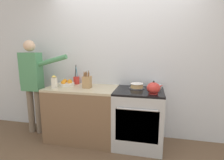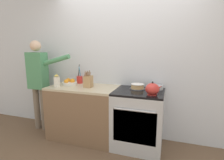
{
  "view_description": "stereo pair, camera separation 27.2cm",
  "coord_description": "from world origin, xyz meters",
  "px_view_note": "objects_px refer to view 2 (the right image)",
  "views": [
    {
      "loc": [
        0.45,
        -2.32,
        1.56
      ],
      "look_at": [
        -0.14,
        0.3,
        1.06
      ],
      "focal_mm": 28.0,
      "sensor_mm": 36.0,
      "label": 1
    },
    {
      "loc": [
        0.71,
        -2.25,
        1.56
      ],
      "look_at": [
        -0.14,
        0.3,
        1.06
      ],
      "focal_mm": 28.0,
      "sensor_mm": 36.0,
      "label": 2
    }
  ],
  "objects_px": {
    "layer_cake": "(137,87)",
    "milk_carton": "(57,81)",
    "mixing_bowl": "(157,87)",
    "knife_block": "(88,81)",
    "fruit_bowl": "(70,83)",
    "tea_kettle": "(152,89)",
    "utensil_crock": "(80,79)",
    "person_baker": "(38,78)",
    "stove_range": "(138,119)"
  },
  "relations": [
    {
      "from": "tea_kettle",
      "to": "knife_block",
      "type": "distance_m",
      "value": 1.07
    },
    {
      "from": "layer_cake",
      "to": "fruit_bowl",
      "type": "relative_size",
      "value": 0.96
    },
    {
      "from": "layer_cake",
      "to": "knife_block",
      "type": "height_order",
      "value": "knife_block"
    },
    {
      "from": "person_baker",
      "to": "milk_carton",
      "type": "bearing_deg",
      "value": -14.96
    },
    {
      "from": "tea_kettle",
      "to": "utensil_crock",
      "type": "bearing_deg",
      "value": 163.65
    },
    {
      "from": "layer_cake",
      "to": "stove_range",
      "type": "bearing_deg",
      "value": -69.21
    },
    {
      "from": "mixing_bowl",
      "to": "milk_carton",
      "type": "bearing_deg",
      "value": -167.13
    },
    {
      "from": "layer_cake",
      "to": "person_baker",
      "type": "height_order",
      "value": "person_baker"
    },
    {
      "from": "knife_block",
      "to": "person_baker",
      "type": "xyz_separation_m",
      "value": [
        -1.03,
        0.03,
        0.0
      ]
    },
    {
      "from": "mixing_bowl",
      "to": "utensil_crock",
      "type": "xyz_separation_m",
      "value": [
        -1.4,
        0.04,
        0.04
      ]
    },
    {
      "from": "layer_cake",
      "to": "person_baker",
      "type": "xyz_separation_m",
      "value": [
        -1.83,
        -0.1,
        0.06
      ]
    },
    {
      "from": "tea_kettle",
      "to": "milk_carton",
      "type": "distance_m",
      "value": 1.56
    },
    {
      "from": "stove_range",
      "to": "mixing_bowl",
      "type": "bearing_deg",
      "value": 38.39
    },
    {
      "from": "layer_cake",
      "to": "fruit_bowl",
      "type": "bearing_deg",
      "value": -177.45
    },
    {
      "from": "tea_kettle",
      "to": "knife_block",
      "type": "xyz_separation_m",
      "value": [
        -1.06,
        0.15,
        0.02
      ]
    },
    {
      "from": "utensil_crock",
      "to": "tea_kettle",
      "type": "bearing_deg",
      "value": -16.35
    },
    {
      "from": "utensil_crock",
      "to": "fruit_bowl",
      "type": "relative_size",
      "value": 1.32
    },
    {
      "from": "knife_block",
      "to": "fruit_bowl",
      "type": "relative_size",
      "value": 1.1
    },
    {
      "from": "stove_range",
      "to": "milk_carton",
      "type": "xyz_separation_m",
      "value": [
        -1.34,
        -0.16,
        0.56
      ]
    },
    {
      "from": "tea_kettle",
      "to": "fruit_bowl",
      "type": "relative_size",
      "value": 0.91
    },
    {
      "from": "knife_block",
      "to": "utensil_crock",
      "type": "relative_size",
      "value": 0.83
    },
    {
      "from": "knife_block",
      "to": "person_baker",
      "type": "relative_size",
      "value": 0.17
    },
    {
      "from": "layer_cake",
      "to": "person_baker",
      "type": "relative_size",
      "value": 0.15
    },
    {
      "from": "layer_cake",
      "to": "knife_block",
      "type": "xyz_separation_m",
      "value": [
        -0.8,
        -0.13,
        0.06
      ]
    },
    {
      "from": "layer_cake",
      "to": "utensil_crock",
      "type": "distance_m",
      "value": 1.11
    },
    {
      "from": "fruit_bowl",
      "to": "milk_carton",
      "type": "distance_m",
      "value": 0.26
    },
    {
      "from": "person_baker",
      "to": "utensil_crock",
      "type": "bearing_deg",
      "value": 20.81
    },
    {
      "from": "layer_cake",
      "to": "utensil_crock",
      "type": "bearing_deg",
      "value": 173.77
    },
    {
      "from": "utensil_crock",
      "to": "person_baker",
      "type": "distance_m",
      "value": 0.77
    },
    {
      "from": "tea_kettle",
      "to": "mixing_bowl",
      "type": "distance_m",
      "value": 0.36
    },
    {
      "from": "utensil_crock",
      "to": "fruit_bowl",
      "type": "bearing_deg",
      "value": -121.5
    },
    {
      "from": "stove_range",
      "to": "layer_cake",
      "type": "height_order",
      "value": "layer_cake"
    },
    {
      "from": "utensil_crock",
      "to": "milk_carton",
      "type": "xyz_separation_m",
      "value": [
        -0.2,
        -0.41,
        0.03
      ]
    },
    {
      "from": "mixing_bowl",
      "to": "person_baker",
      "type": "bearing_deg",
      "value": -175.12
    },
    {
      "from": "person_baker",
      "to": "knife_block",
      "type": "bearing_deg",
      "value": 2.44
    },
    {
      "from": "layer_cake",
      "to": "knife_block",
      "type": "relative_size",
      "value": 0.88
    },
    {
      "from": "mixing_bowl",
      "to": "knife_block",
      "type": "distance_m",
      "value": 1.12
    },
    {
      "from": "layer_cake",
      "to": "tea_kettle",
      "type": "distance_m",
      "value": 0.38
    },
    {
      "from": "fruit_bowl",
      "to": "person_baker",
      "type": "bearing_deg",
      "value": -175.46
    },
    {
      "from": "knife_block",
      "to": "person_baker",
      "type": "height_order",
      "value": "person_baker"
    },
    {
      "from": "layer_cake",
      "to": "fruit_bowl",
      "type": "distance_m",
      "value": 1.21
    },
    {
      "from": "layer_cake",
      "to": "knife_block",
      "type": "bearing_deg",
      "value": -170.77
    },
    {
      "from": "utensil_crock",
      "to": "person_baker",
      "type": "height_order",
      "value": "person_baker"
    },
    {
      "from": "layer_cake",
      "to": "tea_kettle",
      "type": "height_order",
      "value": "tea_kettle"
    },
    {
      "from": "tea_kettle",
      "to": "milk_carton",
      "type": "relative_size",
      "value": 1.09
    },
    {
      "from": "layer_cake",
      "to": "milk_carton",
      "type": "xyz_separation_m",
      "value": [
        -1.3,
        -0.29,
        0.06
      ]
    },
    {
      "from": "layer_cake",
      "to": "utensil_crock",
      "type": "height_order",
      "value": "utensil_crock"
    },
    {
      "from": "fruit_bowl",
      "to": "utensil_crock",
      "type": "bearing_deg",
      "value": 58.5
    },
    {
      "from": "layer_cake",
      "to": "milk_carton",
      "type": "height_order",
      "value": "milk_carton"
    },
    {
      "from": "stove_range",
      "to": "utensil_crock",
      "type": "distance_m",
      "value": 1.28
    }
  ]
}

